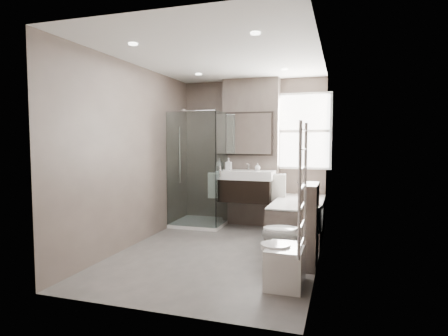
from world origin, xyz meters
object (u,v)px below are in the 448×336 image
at_px(bathtub, 298,217).
at_px(bidet, 285,265).
at_px(vanity, 246,186).
at_px(toilet, 290,234).

distance_m(bathtub, bidet, 2.05).
height_order(vanity, toilet, vanity).
distance_m(toilet, bidet, 0.73).
height_order(bathtub, bidet, bathtub).
bearing_deg(vanity, bathtub, -19.37).
height_order(toilet, bidet, toilet).
bearing_deg(bathtub, vanity, 160.63).
distance_m(bathtub, toilet, 1.33).
xyz_separation_m(toilet, bidet, (0.04, -0.72, -0.15)).
relative_size(vanity, bathtub, 0.59).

